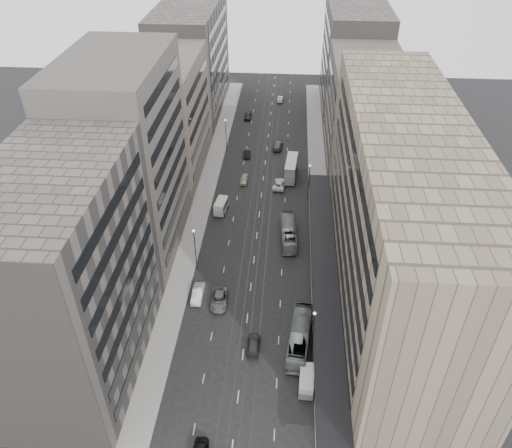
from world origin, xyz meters
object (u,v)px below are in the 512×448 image
(vw_microbus, at_px, (306,381))
(sedan_2, at_px, (219,299))
(bus_far, at_px, (288,232))
(pedestrian, at_px, (316,379))
(double_decker, at_px, (291,168))
(panel_van, at_px, (221,206))
(sedan_1, at_px, (198,294))
(bus_near, at_px, (300,337))

(vw_microbus, xyz_separation_m, sedan_2, (-13.68, 14.78, -0.59))
(vw_microbus, distance_m, sedan_2, 20.15)
(bus_far, distance_m, pedestrian, 31.99)
(double_decker, height_order, panel_van, double_decker)
(sedan_1, bearing_deg, double_decker, 69.76)
(panel_van, distance_m, sedan_2, 25.40)
(double_decker, xyz_separation_m, sedan_1, (-14.35, -38.51, -1.62))
(bus_near, distance_m, sedan_1, 18.49)
(bus_near, height_order, bus_far, bus_near)
(double_decker, bearing_deg, pedestrian, -81.20)
(bus_near, bearing_deg, bus_far, -78.78)
(bus_far, height_order, vw_microbus, bus_far)
(vw_microbus, relative_size, sedan_2, 0.83)
(vw_microbus, distance_m, panel_van, 43.31)
(bus_near, distance_m, vw_microbus, 7.29)
(sedan_2, bearing_deg, vw_microbus, -50.50)
(panel_van, xyz_separation_m, sedan_1, (-0.67, -24.16, -0.71))
(bus_near, xyz_separation_m, vw_microbus, (0.94, -7.23, -0.27))
(bus_near, height_order, double_decker, double_decker)
(sedan_2, bearing_deg, pedestrian, -46.93)
(pedestrian, bearing_deg, bus_far, -124.01)
(sedan_1, xyz_separation_m, pedestrian, (18.53, -15.30, 0.35))
(sedan_2, bearing_deg, bus_near, -33.94)
(bus_near, xyz_separation_m, double_decker, (-1.99, 47.12, 0.78))
(sedan_1, distance_m, sedan_2, 3.75)
(bus_near, relative_size, sedan_2, 2.11)
(vw_microbus, height_order, sedan_2, vw_microbus)
(bus_near, relative_size, double_decker, 1.41)
(sedan_1, bearing_deg, bus_near, -27.58)
(double_decker, xyz_separation_m, sedan_2, (-10.75, -39.56, -1.64))
(bus_near, distance_m, panel_van, 36.32)
(sedan_2, relative_size, pedestrian, 2.79)
(double_decker, relative_size, sedan_1, 1.73)
(bus_near, height_order, pedestrian, bus_near)
(double_decker, distance_m, panel_van, 19.84)
(sedan_1, height_order, sedan_2, sedan_1)
(double_decker, xyz_separation_m, vw_microbus, (2.93, -54.34, -1.05))
(pedestrian, bearing_deg, sedan_1, -81.32)
(double_decker, bearing_deg, vw_microbus, -82.56)
(vw_microbus, bearing_deg, sedan_1, 140.62)
(panel_van, relative_size, sedan_2, 0.82)
(bus_near, height_order, sedan_1, bus_near)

